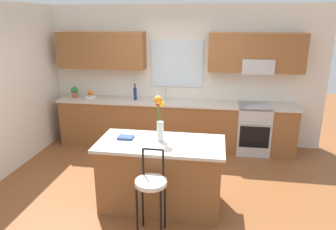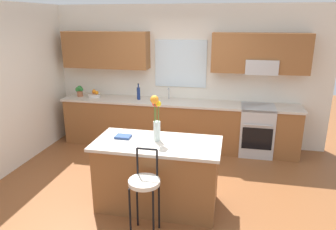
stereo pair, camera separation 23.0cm
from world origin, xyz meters
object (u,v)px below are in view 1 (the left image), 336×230
object	(u,v)px
oven_range	(253,129)
flower_vase	(160,116)
fruit_bowl_oranges	(90,96)
bottle_olive_oil	(135,93)
cookbook	(126,137)
potted_plant_small	(75,91)
bar_stool_near	(151,186)
kitchen_island	(161,174)

from	to	relation	value
oven_range	flower_vase	world-z (taller)	flower_vase
fruit_bowl_oranges	bottle_olive_oil	size ratio (longest dim) A/B	0.75
oven_range	cookbook	world-z (taller)	cookbook
potted_plant_small	cookbook	bearing A→B (deg)	-50.98
flower_vase	fruit_bowl_oranges	size ratio (longest dim) A/B	2.53
oven_range	cookbook	bearing A→B (deg)	-133.03
cookbook	potted_plant_small	world-z (taller)	potted_plant_small
potted_plant_small	bar_stool_near	bearing A→B (deg)	-51.82
cookbook	fruit_bowl_oranges	distance (m)	2.42
cookbook	potted_plant_small	bearing A→B (deg)	129.02
fruit_bowl_oranges	bottle_olive_oil	distance (m)	0.93
bar_stool_near	fruit_bowl_oranges	distance (m)	3.27
kitchen_island	fruit_bowl_oranges	xyz separation A→B (m)	(-1.80, 2.09, 0.51)
flower_vase	cookbook	bearing A→B (deg)	179.79
flower_vase	bar_stool_near	bearing A→B (deg)	-88.14
bottle_olive_oil	cookbook	bearing A→B (deg)	-78.91
kitchen_island	bar_stool_near	bearing A→B (deg)	-90.00
bar_stool_near	flower_vase	bearing A→B (deg)	91.86
cookbook	bottle_olive_oil	world-z (taller)	bottle_olive_oil
cookbook	oven_range	bearing A→B (deg)	46.97
oven_range	kitchen_island	world-z (taller)	same
fruit_bowl_oranges	potted_plant_small	world-z (taller)	potted_plant_small
oven_range	kitchen_island	distance (m)	2.48
kitchen_island	fruit_bowl_oranges	size ratio (longest dim) A/B	6.81
bottle_olive_oil	bar_stool_near	bearing A→B (deg)	-71.99
flower_vase	fruit_bowl_oranges	distance (m)	2.72
bar_stool_near	cookbook	distance (m)	0.88
oven_range	potted_plant_small	world-z (taller)	potted_plant_small
fruit_bowl_oranges	potted_plant_small	distance (m)	0.33
cookbook	potted_plant_small	distance (m)	2.61
bar_stool_near	bottle_olive_oil	xyz separation A→B (m)	(-0.88, 2.70, 0.41)
cookbook	bottle_olive_oil	bearing A→B (deg)	101.09
flower_vase	fruit_bowl_oranges	xyz separation A→B (m)	(-1.78, 2.03, -0.29)
flower_vase	bottle_olive_oil	world-z (taller)	flower_vase
oven_range	fruit_bowl_oranges	bearing A→B (deg)	179.48
flower_vase	potted_plant_small	xyz separation A→B (m)	(-2.10, 2.03, -0.21)
cookbook	potted_plant_small	size ratio (longest dim) A/B	0.90
bottle_olive_oil	flower_vase	bearing A→B (deg)	-67.13
cookbook	bottle_olive_oil	size ratio (longest dim) A/B	0.63
kitchen_island	flower_vase	bearing A→B (deg)	111.78
oven_range	bar_stool_near	xyz separation A→B (m)	(-1.39, -2.67, 0.18)
cookbook	kitchen_island	bearing A→B (deg)	-6.67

